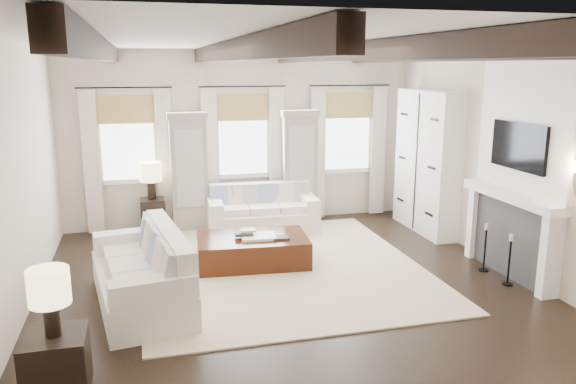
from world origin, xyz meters
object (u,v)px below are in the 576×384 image
object	(u,v)px
sofa_back	(262,212)
side_table_back	(153,216)
side_table_front	(56,363)
sofa_left	(146,274)
ottoman	(252,250)

from	to	relation	value
sofa_back	side_table_back	xyz separation A→B (m)	(-1.91, 0.30, -0.02)
sofa_back	side_table_front	size ratio (longest dim) A/B	3.54
sofa_back	sofa_left	xyz separation A→B (m)	(-2.07, -2.77, 0.04)
sofa_back	side_table_front	bearing A→B (deg)	-122.32
side_table_front	side_table_back	distance (m)	4.97
side_table_back	sofa_back	bearing A→B (deg)	-8.81
side_table_front	side_table_back	xyz separation A→B (m)	(0.99, 4.87, 0.04)
side_table_front	sofa_back	bearing A→B (deg)	57.68
sofa_left	side_table_front	distance (m)	1.99
sofa_back	sofa_left	size ratio (longest dim) A/B	0.86
sofa_left	side_table_front	size ratio (longest dim) A/B	4.12
sofa_left	side_table_front	xyz separation A→B (m)	(-0.83, -1.81, -0.10)
sofa_back	sofa_left	world-z (taller)	sofa_left
sofa_left	side_table_front	bearing A→B (deg)	-114.54
ottoman	side_table_front	bearing A→B (deg)	-124.83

